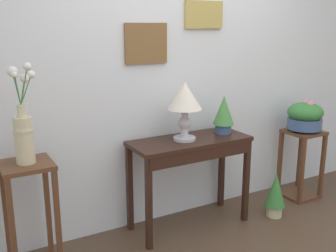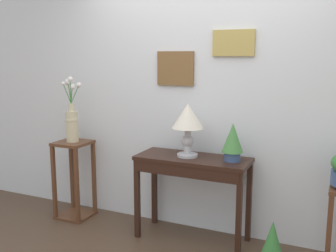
{
  "view_description": "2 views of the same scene",
  "coord_description": "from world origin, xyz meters",
  "px_view_note": "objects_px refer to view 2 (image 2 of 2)",
  "views": [
    {
      "loc": [
        -1.76,
        -1.67,
        1.72
      ],
      "look_at": [
        -0.18,
        1.1,
        0.91
      ],
      "focal_mm": 42.61,
      "sensor_mm": 36.0,
      "label": 1
    },
    {
      "loc": [
        1.23,
        -2.19,
        1.69
      ],
      "look_at": [
        -0.24,
        0.99,
        1.07
      ],
      "focal_mm": 42.0,
      "sensor_mm": 36.0,
      "label": 2
    }
  ],
  "objects_px": {
    "console_table": "(192,171)",
    "potted_plant_on_console": "(233,141)",
    "table_lamp": "(188,120)",
    "potted_plant_floor": "(272,244)",
    "pedestal_stand_left": "(74,180)",
    "flower_vase_tall_left": "(72,120)"
  },
  "relations": [
    {
      "from": "console_table",
      "to": "potted_plant_on_console",
      "type": "bearing_deg",
      "value": 6.1
    },
    {
      "from": "table_lamp",
      "to": "potted_plant_on_console",
      "type": "height_order",
      "value": "table_lamp"
    },
    {
      "from": "console_table",
      "to": "table_lamp",
      "type": "bearing_deg",
      "value": 157.09
    },
    {
      "from": "potted_plant_on_console",
      "to": "potted_plant_floor",
      "type": "xyz_separation_m",
      "value": [
        0.42,
        -0.27,
        -0.75
      ]
    },
    {
      "from": "console_table",
      "to": "pedestal_stand_left",
      "type": "bearing_deg",
      "value": -179.82
    },
    {
      "from": "potted_plant_on_console",
      "to": "pedestal_stand_left",
      "type": "xyz_separation_m",
      "value": [
        -1.68,
        -0.04,
        -0.56
      ]
    },
    {
      "from": "console_table",
      "to": "flower_vase_tall_left",
      "type": "distance_m",
      "value": 1.38
    },
    {
      "from": "pedestal_stand_left",
      "to": "potted_plant_floor",
      "type": "xyz_separation_m",
      "value": [
        2.1,
        -0.23,
        -0.18
      ]
    },
    {
      "from": "pedestal_stand_left",
      "to": "potted_plant_floor",
      "type": "relative_size",
      "value": 1.96
    },
    {
      "from": "console_table",
      "to": "potted_plant_on_console",
      "type": "relative_size",
      "value": 3.08
    },
    {
      "from": "table_lamp",
      "to": "potted_plant_floor",
      "type": "relative_size",
      "value": 1.16
    },
    {
      "from": "console_table",
      "to": "potted_plant_floor",
      "type": "xyz_separation_m",
      "value": [
        0.78,
        -0.23,
        -0.44
      ]
    },
    {
      "from": "potted_plant_on_console",
      "to": "pedestal_stand_left",
      "type": "height_order",
      "value": "potted_plant_on_console"
    },
    {
      "from": "pedestal_stand_left",
      "to": "table_lamp",
      "type": "bearing_deg",
      "value": 1.22
    },
    {
      "from": "potted_plant_on_console",
      "to": "console_table",
      "type": "bearing_deg",
      "value": -173.9
    },
    {
      "from": "potted_plant_floor",
      "to": "potted_plant_on_console",
      "type": "bearing_deg",
      "value": 147.14
    },
    {
      "from": "potted_plant_on_console",
      "to": "pedestal_stand_left",
      "type": "bearing_deg",
      "value": -178.55
    },
    {
      "from": "table_lamp",
      "to": "pedestal_stand_left",
      "type": "distance_m",
      "value": 1.46
    },
    {
      "from": "table_lamp",
      "to": "flower_vase_tall_left",
      "type": "bearing_deg",
      "value": -178.73
    },
    {
      "from": "pedestal_stand_left",
      "to": "flower_vase_tall_left",
      "type": "distance_m",
      "value": 0.64
    },
    {
      "from": "console_table",
      "to": "flower_vase_tall_left",
      "type": "relative_size",
      "value": 1.53
    },
    {
      "from": "console_table",
      "to": "potted_plant_floor",
      "type": "distance_m",
      "value": 0.92
    }
  ]
}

